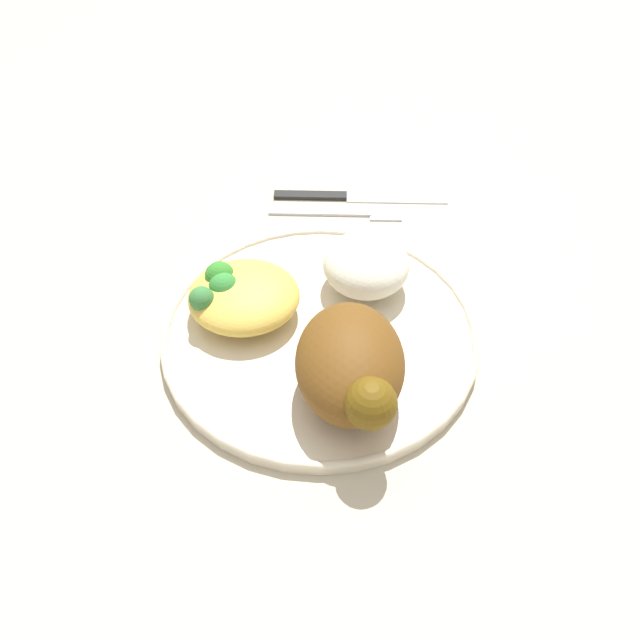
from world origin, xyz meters
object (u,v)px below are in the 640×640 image
(plate, at_px, (320,333))
(fork, at_px, (344,212))
(knife, at_px, (346,195))
(rice_pile, at_px, (366,265))
(mac_cheese_with_broccoli, at_px, (240,295))
(roasted_chicken, at_px, (352,366))

(plate, bearing_deg, fork, 171.84)
(plate, height_order, knife, plate)
(rice_pile, height_order, knife, rice_pile)
(rice_pile, relative_size, knife, 0.42)
(mac_cheese_with_broccoli, xyz_separation_m, knife, (-0.18, 0.10, -0.03))
(plate, bearing_deg, roasted_chicken, 18.99)
(plate, relative_size, mac_cheese_with_broccoli, 2.82)
(roasted_chicken, bearing_deg, mac_cheese_with_broccoli, -134.64)
(rice_pile, relative_size, fork, 0.57)
(plate, relative_size, fork, 1.96)
(plate, height_order, mac_cheese_with_broccoli, mac_cheese_with_broccoli)
(mac_cheese_with_broccoli, bearing_deg, rice_pile, 106.88)
(fork, xyz_separation_m, knife, (-0.03, 0.00, 0.00))
(rice_pile, bearing_deg, fork, -172.15)
(rice_pile, distance_m, mac_cheese_with_broccoli, 0.12)
(rice_pile, bearing_deg, plate, -36.65)
(plate, bearing_deg, rice_pile, 143.35)
(fork, bearing_deg, roasted_chicken, -0.26)
(mac_cheese_with_broccoli, bearing_deg, plate, 72.18)
(rice_pile, distance_m, fork, 0.13)
(roasted_chicken, distance_m, mac_cheese_with_broccoli, 0.13)
(fork, height_order, knife, knife)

